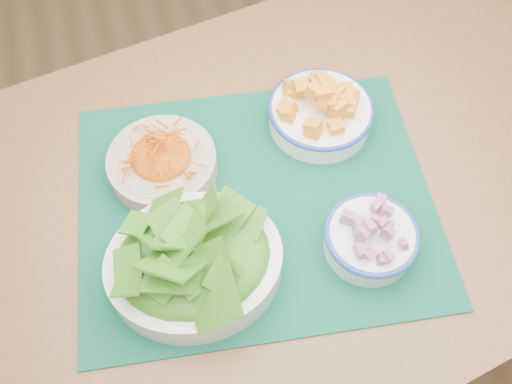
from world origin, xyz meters
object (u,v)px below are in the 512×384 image
carrot_bowl (162,160)px  squash_bowl (321,109)px  lettuce_bowl (193,257)px  onion_bowl (371,236)px  table (295,198)px  placemat (256,202)px

carrot_bowl → squash_bowl: squash_bowl is taller
lettuce_bowl → onion_bowl: (0.28, -0.03, -0.02)m
table → onion_bowl: 0.23m
carrot_bowl → onion_bowl: size_ratio=1.18×
placemat → lettuce_bowl: lettuce_bowl is taller
carrot_bowl → table: bearing=-16.0°
lettuce_bowl → table: bearing=34.8°
carrot_bowl → squash_bowl: bearing=5.1°
placemat → onion_bowl: size_ratio=3.53×
placemat → squash_bowl: size_ratio=2.97×
onion_bowl → table: bearing=109.8°
table → carrot_bowl: carrot_bowl is taller
squash_bowl → onion_bowl: size_ratio=1.19×
placemat → carrot_bowl: bearing=150.4°
lettuce_bowl → onion_bowl: lettuce_bowl is taller
lettuce_bowl → onion_bowl: size_ratio=1.64×
carrot_bowl → onion_bowl: bearing=-39.4°
carrot_bowl → lettuce_bowl: size_ratio=0.72×
table → placemat: placemat is taller
table → onion_bowl: (0.06, -0.18, 0.13)m
table → carrot_bowl: (-0.23, 0.07, 0.13)m
carrot_bowl → placemat: bearing=-36.8°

